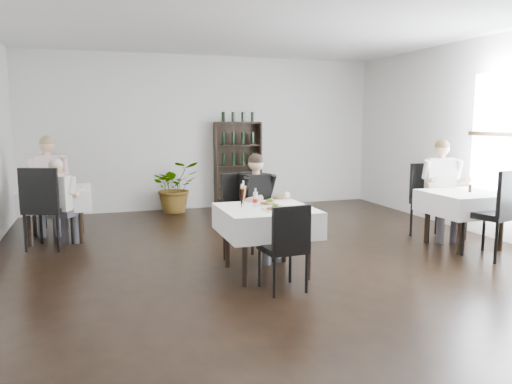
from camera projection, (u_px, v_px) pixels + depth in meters
room_shell at (291, 143)px, 5.64m from camera, size 9.00×9.00×9.00m
wine_shelf at (238, 166)px, 9.98m from camera, size 0.90×0.28×1.75m
main_table at (266, 220)px, 5.68m from camera, size 1.03×1.03×0.77m
left_table at (55, 198)px, 7.30m from camera, size 0.98×0.98×0.77m
right_table at (464, 203)px, 6.88m from camera, size 0.98×0.98×0.77m
potted_tree at (175, 187)px, 9.49m from camera, size 0.96×0.86×0.99m
main_chair_far at (245, 211)px, 6.24m from camera, size 0.64×0.64×1.10m
main_chair_near at (286, 242)px, 5.06m from camera, size 0.46×0.46×0.92m
left_chair_far at (52, 198)px, 7.95m from camera, size 0.53×0.54×0.90m
left_chair_near at (44, 203)px, 6.72m from camera, size 0.67×0.67×1.13m
right_chair_far at (430, 196)px, 7.45m from camera, size 0.53×0.53×1.11m
right_chair_near at (499, 208)px, 6.28m from camera, size 0.64×0.65×1.15m
diner_main at (259, 199)px, 6.26m from camera, size 0.58×0.62×1.34m
diner_left_far at (48, 177)px, 7.68m from camera, size 0.57×0.56×1.52m
diner_left_near at (60, 196)px, 6.83m from camera, size 0.56×0.59×1.25m
diner_right_far at (442, 181)px, 7.34m from camera, size 0.62×0.67×1.48m
plate_far at (268, 204)px, 5.81m from camera, size 0.26×0.26×0.08m
plate_near at (274, 209)px, 5.47m from camera, size 0.24×0.24×0.07m
pilsner_dark at (242, 199)px, 5.56m from camera, size 0.07×0.07×0.28m
pilsner_lager at (243, 196)px, 5.68m from camera, size 0.07×0.07×0.30m
coke_bottle at (255, 199)px, 5.68m from camera, size 0.06×0.06×0.22m
napkin_cutlery at (292, 208)px, 5.59m from camera, size 0.21×0.19×0.02m
pepper_mill at (470, 188)px, 6.84m from camera, size 0.05×0.05×0.11m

